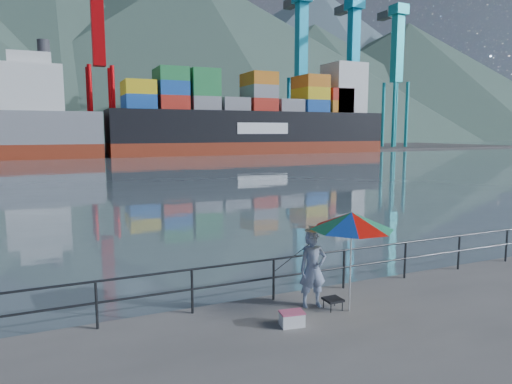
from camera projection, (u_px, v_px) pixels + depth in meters
harbor_water at (68, 146)px, 126.79m from camera, size 500.00×280.00×0.00m
far_dock at (124, 150)px, 97.27m from camera, size 200.00×40.00×0.40m
guardrail at (234, 284)px, 10.45m from camera, size 22.00×0.06×1.03m
mountains at (150, 61)px, 208.11m from camera, size 600.00×332.80×80.00m
port_cranes at (230, 73)px, 95.42m from camera, size 116.00×28.00×38.40m
container_stacks at (225, 137)px, 107.07m from camera, size 58.00×8.40×7.80m
fisherman at (313, 269)px, 10.40m from camera, size 0.71×0.53×1.76m
beach_umbrella at (352, 221)px, 9.95m from camera, size 2.35×2.35×2.25m
folding_stool at (333, 303)px, 10.32m from camera, size 0.39×0.39×0.25m
cooler_bag at (292, 319)px, 9.44m from camera, size 0.52×0.39×0.28m
fishing_rod at (290, 294)px, 11.30m from camera, size 0.15×1.65×1.16m
container_ship at (261, 121)px, 86.93m from camera, size 53.17×8.86×18.10m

